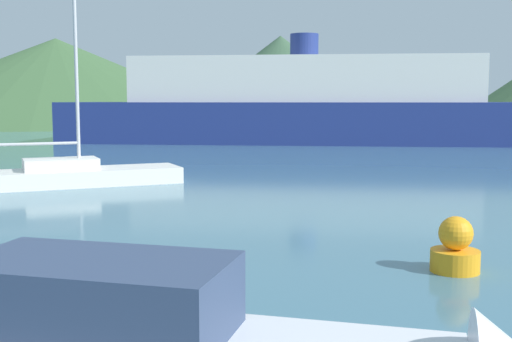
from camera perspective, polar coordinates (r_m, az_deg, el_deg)
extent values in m
cube|color=#334260|center=(6.47, -13.93, -10.70)|extent=(2.66, 1.55, 0.72)
cube|color=white|center=(22.71, -16.92, -0.58)|extent=(7.73, 6.14, 0.55)
cube|color=white|center=(22.66, -16.95, 0.59)|extent=(2.76, 2.49, 0.39)
cylinder|color=#BCBCC1|center=(22.82, -15.83, 13.49)|extent=(0.12, 0.12, 10.57)
cylinder|color=#BCBCC1|center=(22.50, -20.06, 2.25)|extent=(3.04, 2.12, 0.10)
cube|color=navy|center=(44.64, 4.26, 4.35)|extent=(33.42, 10.29, 2.76)
cube|color=silver|center=(44.64, 4.29, 8.07)|extent=(23.48, 8.36, 3.03)
cylinder|color=navy|center=(44.77, 4.31, 11.03)|extent=(1.94, 1.94, 1.60)
cylinder|color=orange|center=(11.47, 17.26, -7.63)|extent=(0.83, 0.83, 0.37)
sphere|color=orange|center=(11.37, 17.34, -5.30)|extent=(0.58, 0.58, 0.58)
cone|color=#3D6038|center=(89.04, -17.29, 7.69)|extent=(52.97, 52.97, 10.94)
cone|color=#38563D|center=(72.85, 2.17, 7.99)|extent=(26.98, 26.98, 10.07)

